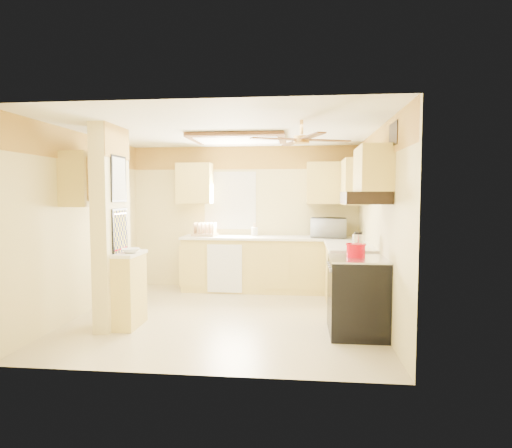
# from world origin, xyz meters

# --- Properties ---
(floor) EXTENTS (4.00, 4.00, 0.00)m
(floor) POSITION_xyz_m (0.00, 0.00, 0.00)
(floor) COLOR tan
(floor) RESTS_ON ground
(ceiling) EXTENTS (4.00, 4.00, 0.00)m
(ceiling) POSITION_xyz_m (0.00, 0.00, 2.50)
(ceiling) COLOR white
(ceiling) RESTS_ON wall_back
(wall_back) EXTENTS (4.00, 0.00, 4.00)m
(wall_back) POSITION_xyz_m (0.00, 1.90, 1.25)
(wall_back) COLOR #E2D08A
(wall_back) RESTS_ON floor
(wall_front) EXTENTS (4.00, 0.00, 4.00)m
(wall_front) POSITION_xyz_m (0.00, -1.90, 1.25)
(wall_front) COLOR #E2D08A
(wall_front) RESTS_ON floor
(wall_left) EXTENTS (0.00, 3.80, 3.80)m
(wall_left) POSITION_xyz_m (-2.00, 0.00, 1.25)
(wall_left) COLOR #E2D08A
(wall_left) RESTS_ON floor
(wall_right) EXTENTS (0.00, 3.80, 3.80)m
(wall_right) POSITION_xyz_m (2.00, 0.00, 1.25)
(wall_right) COLOR #E2D08A
(wall_right) RESTS_ON floor
(wallpaper_border) EXTENTS (4.00, 0.02, 0.40)m
(wallpaper_border) POSITION_xyz_m (0.00, 1.88, 2.30)
(wallpaper_border) COLOR #F1BE47
(wallpaper_border) RESTS_ON wall_back
(partition_column) EXTENTS (0.20, 0.70, 2.50)m
(partition_column) POSITION_xyz_m (-1.35, -0.55, 1.25)
(partition_column) COLOR #E2D08A
(partition_column) RESTS_ON floor
(partition_ledge) EXTENTS (0.25, 0.55, 0.90)m
(partition_ledge) POSITION_xyz_m (-1.13, -0.55, 0.45)
(partition_ledge) COLOR #E9D05D
(partition_ledge) RESTS_ON floor
(ledge_top) EXTENTS (0.28, 0.58, 0.04)m
(ledge_top) POSITION_xyz_m (-1.13, -0.55, 0.92)
(ledge_top) COLOR white
(ledge_top) RESTS_ON partition_ledge
(lower_cabinets_back) EXTENTS (3.00, 0.60, 0.90)m
(lower_cabinets_back) POSITION_xyz_m (0.50, 1.60, 0.45)
(lower_cabinets_back) COLOR #E9D05D
(lower_cabinets_back) RESTS_ON floor
(lower_cabinets_right) EXTENTS (0.60, 1.40, 0.90)m
(lower_cabinets_right) POSITION_xyz_m (1.70, 0.60, 0.45)
(lower_cabinets_right) COLOR #E9D05D
(lower_cabinets_right) RESTS_ON floor
(countertop_back) EXTENTS (3.04, 0.64, 0.04)m
(countertop_back) POSITION_xyz_m (0.50, 1.59, 0.92)
(countertop_back) COLOR white
(countertop_back) RESTS_ON lower_cabinets_back
(countertop_right) EXTENTS (0.64, 1.44, 0.04)m
(countertop_right) POSITION_xyz_m (1.69, 0.60, 0.92)
(countertop_right) COLOR white
(countertop_right) RESTS_ON lower_cabinets_right
(dishwasher_panel) EXTENTS (0.58, 0.02, 0.80)m
(dishwasher_panel) POSITION_xyz_m (-0.25, 1.29, 0.43)
(dishwasher_panel) COLOR white
(dishwasher_panel) RESTS_ON lower_cabinets_back
(window) EXTENTS (0.92, 0.02, 1.02)m
(window) POSITION_xyz_m (-0.25, 1.89, 1.55)
(window) COLOR white
(window) RESTS_ON wall_back
(upper_cab_back_left) EXTENTS (0.60, 0.35, 0.70)m
(upper_cab_back_left) POSITION_xyz_m (-0.85, 1.72, 1.85)
(upper_cab_back_left) COLOR #E9D05D
(upper_cab_back_left) RESTS_ON wall_back
(upper_cab_back_right) EXTENTS (0.90, 0.35, 0.70)m
(upper_cab_back_right) POSITION_xyz_m (1.55, 1.72, 1.85)
(upper_cab_back_right) COLOR #E9D05D
(upper_cab_back_right) RESTS_ON wall_back
(upper_cab_right) EXTENTS (0.35, 1.00, 0.70)m
(upper_cab_right) POSITION_xyz_m (1.82, 1.25, 1.85)
(upper_cab_right) COLOR #E9D05D
(upper_cab_right) RESTS_ON wall_right
(upper_cab_left_wall) EXTENTS (0.35, 0.75, 0.70)m
(upper_cab_left_wall) POSITION_xyz_m (-1.82, -0.25, 1.85)
(upper_cab_left_wall) COLOR #E9D05D
(upper_cab_left_wall) RESTS_ON wall_left
(upper_cab_over_stove) EXTENTS (0.35, 0.76, 0.52)m
(upper_cab_over_stove) POSITION_xyz_m (1.82, -0.55, 1.95)
(upper_cab_over_stove) COLOR #E9D05D
(upper_cab_over_stove) RESTS_ON wall_right
(stove) EXTENTS (0.68, 0.77, 0.92)m
(stove) POSITION_xyz_m (1.67, -0.55, 0.46)
(stove) COLOR black
(stove) RESTS_ON floor
(range_hood) EXTENTS (0.50, 0.76, 0.14)m
(range_hood) POSITION_xyz_m (1.74, -0.55, 1.62)
(range_hood) COLOR black
(range_hood) RESTS_ON upper_cab_over_stove
(poster_menu) EXTENTS (0.02, 0.42, 0.57)m
(poster_menu) POSITION_xyz_m (-1.24, -0.55, 1.85)
(poster_menu) COLOR black
(poster_menu) RESTS_ON partition_column
(poster_nashville) EXTENTS (0.02, 0.42, 0.57)m
(poster_nashville) POSITION_xyz_m (-1.24, -0.55, 1.20)
(poster_nashville) COLOR black
(poster_nashville) RESTS_ON partition_column
(ceiling_light_panel) EXTENTS (1.35, 0.95, 0.06)m
(ceiling_light_panel) POSITION_xyz_m (0.10, 0.50, 2.46)
(ceiling_light_panel) COLOR brown
(ceiling_light_panel) RESTS_ON ceiling
(ceiling_fan) EXTENTS (1.15, 1.15, 0.26)m
(ceiling_fan) POSITION_xyz_m (1.00, -0.70, 2.29)
(ceiling_fan) COLOR gold
(ceiling_fan) RESTS_ON ceiling
(vent_grate) EXTENTS (0.02, 0.40, 0.25)m
(vent_grate) POSITION_xyz_m (1.98, -0.90, 2.30)
(vent_grate) COLOR black
(vent_grate) RESTS_ON wall_right
(microwave) EXTENTS (0.62, 0.44, 0.32)m
(microwave) POSITION_xyz_m (1.47, 1.58, 1.10)
(microwave) COLOR white
(microwave) RESTS_ON countertop_back
(bowl) EXTENTS (0.29, 0.29, 0.05)m
(bowl) POSITION_xyz_m (-1.08, -0.60, 0.97)
(bowl) COLOR white
(bowl) RESTS_ON ledge_top
(dutch_oven) EXTENTS (0.24, 0.24, 0.16)m
(dutch_oven) POSITION_xyz_m (1.66, -0.49, 1.00)
(dutch_oven) COLOR red
(dutch_oven) RESTS_ON stove
(kettle) EXTENTS (0.15, 0.15, 0.23)m
(kettle) POSITION_xyz_m (1.75, 0.02, 1.05)
(kettle) COLOR silver
(kettle) RESTS_ON countertop_right
(dish_rack) EXTENTS (0.43, 0.34, 0.23)m
(dish_rack) POSITION_xyz_m (-0.65, 1.60, 1.02)
(dish_rack) COLOR tan
(dish_rack) RESTS_ON countertop_back
(utensil_crock) EXTENTS (0.11, 0.11, 0.23)m
(utensil_crock) POSITION_xyz_m (0.20, 1.74, 1.01)
(utensil_crock) COLOR white
(utensil_crock) RESTS_ON countertop_back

